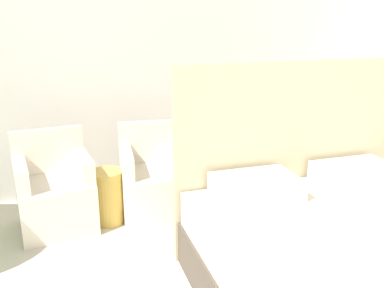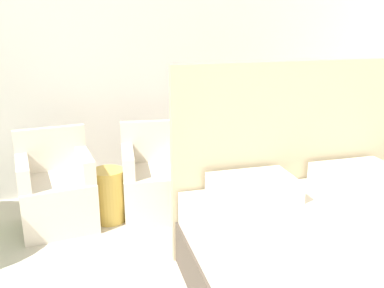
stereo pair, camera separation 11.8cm
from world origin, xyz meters
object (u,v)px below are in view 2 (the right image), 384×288
(bed, at_px, (362,275))
(armchair_near_window_right, at_px, (157,185))
(armchair_near_window_left, at_px, (57,195))
(side_table, at_px, (109,195))

(bed, height_order, armchair_near_window_right, bed)
(armchair_near_window_left, distance_m, armchair_near_window_right, 0.87)
(armchair_near_window_left, relative_size, side_table, 1.73)
(armchair_near_window_left, xyz_separation_m, side_table, (0.44, -0.03, -0.04))
(armchair_near_window_right, xyz_separation_m, side_table, (-0.43, -0.03, -0.04))
(side_table, bearing_deg, bed, -52.48)
(armchair_near_window_right, relative_size, side_table, 1.73)
(armchair_near_window_left, bearing_deg, bed, -52.35)
(bed, xyz_separation_m, side_table, (-1.32, 1.72, -0.08))
(bed, xyz_separation_m, armchair_near_window_left, (-1.76, 1.75, -0.04))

